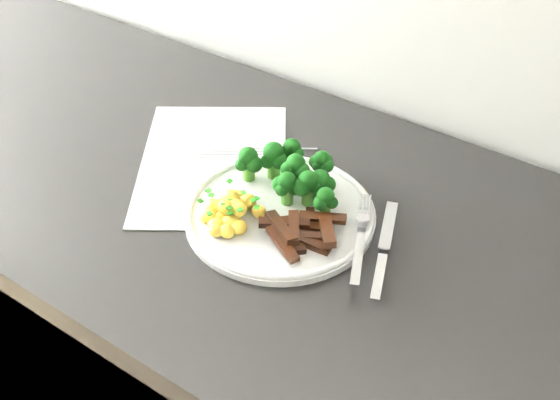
{
  "coord_description": "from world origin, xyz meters",
  "views": [
    {
      "loc": [
        0.4,
        1.11,
        1.48
      ],
      "look_at": [
        0.0,
        1.67,
        0.91
      ],
      "focal_mm": 44.3,
      "sensor_mm": 36.0,
      "label": 1
    }
  ],
  "objects_px": {
    "plate": "(280,213)",
    "beef_strips": "(300,232)",
    "counter": "(250,386)",
    "potatoes": "(229,212)",
    "fork": "(360,242)",
    "broccoli": "(294,172)",
    "knife": "(382,260)",
    "recipe_paper": "(214,162)"
  },
  "relations": [
    {
      "from": "plate",
      "to": "beef_strips",
      "type": "relative_size",
      "value": 2.32
    },
    {
      "from": "broccoli",
      "to": "knife",
      "type": "xyz_separation_m",
      "value": [
        0.16,
        -0.05,
        -0.03
      ]
    },
    {
      "from": "plate",
      "to": "fork",
      "type": "distance_m",
      "value": 0.12
    },
    {
      "from": "fork",
      "to": "knife",
      "type": "distance_m",
      "value": 0.04
    },
    {
      "from": "counter",
      "to": "knife",
      "type": "bearing_deg",
      "value": -1.87
    },
    {
      "from": "potatoes",
      "to": "broccoli",
      "type": "bearing_deg",
      "value": 68.78
    },
    {
      "from": "counter",
      "to": "beef_strips",
      "type": "bearing_deg",
      "value": -14.66
    },
    {
      "from": "plate",
      "to": "broccoli",
      "type": "relative_size",
      "value": 1.59
    },
    {
      "from": "recipe_paper",
      "to": "potatoes",
      "type": "relative_size",
      "value": 4.13
    },
    {
      "from": "counter",
      "to": "knife",
      "type": "relative_size",
      "value": 13.93
    },
    {
      "from": "broccoli",
      "to": "counter",
      "type": "bearing_deg",
      "value": -144.3
    },
    {
      "from": "counter",
      "to": "knife",
      "type": "xyz_separation_m",
      "value": [
        0.22,
        -0.01,
        0.45
      ]
    },
    {
      "from": "broccoli",
      "to": "knife",
      "type": "height_order",
      "value": "broccoli"
    },
    {
      "from": "recipe_paper",
      "to": "knife",
      "type": "distance_m",
      "value": 0.31
    },
    {
      "from": "potatoes",
      "to": "fork",
      "type": "bearing_deg",
      "value": 16.97
    },
    {
      "from": "broccoli",
      "to": "plate",
      "type": "bearing_deg",
      "value": -78.69
    },
    {
      "from": "beef_strips",
      "to": "knife",
      "type": "height_order",
      "value": "beef_strips"
    },
    {
      "from": "counter",
      "to": "potatoes",
      "type": "xyz_separation_m",
      "value": [
        0.02,
        -0.05,
        0.46
      ]
    },
    {
      "from": "beef_strips",
      "to": "plate",
      "type": "bearing_deg",
      "value": 152.44
    },
    {
      "from": "potatoes",
      "to": "fork",
      "type": "relative_size",
      "value": 0.55
    },
    {
      "from": "potatoes",
      "to": "recipe_paper",
      "type": "bearing_deg",
      "value": 137.67
    },
    {
      "from": "potatoes",
      "to": "beef_strips",
      "type": "distance_m",
      "value": 0.1
    },
    {
      "from": "recipe_paper",
      "to": "broccoli",
      "type": "relative_size",
      "value": 2.29
    },
    {
      "from": "recipe_paper",
      "to": "beef_strips",
      "type": "distance_m",
      "value": 0.21
    },
    {
      "from": "recipe_paper",
      "to": "broccoli",
      "type": "xyz_separation_m",
      "value": [
        0.14,
        0.0,
        0.04
      ]
    },
    {
      "from": "counter",
      "to": "potatoes",
      "type": "height_order",
      "value": "potatoes"
    },
    {
      "from": "recipe_paper",
      "to": "fork",
      "type": "distance_m",
      "value": 0.27
    },
    {
      "from": "counter",
      "to": "recipe_paper",
      "type": "bearing_deg",
      "value": 153.88
    },
    {
      "from": "broccoli",
      "to": "potatoes",
      "type": "xyz_separation_m",
      "value": [
        -0.04,
        -0.1,
        -0.02
      ]
    },
    {
      "from": "beef_strips",
      "to": "fork",
      "type": "bearing_deg",
      "value": 21.33
    },
    {
      "from": "fork",
      "to": "beef_strips",
      "type": "bearing_deg",
      "value": -158.67
    },
    {
      "from": "broccoli",
      "to": "beef_strips",
      "type": "bearing_deg",
      "value": -51.42
    },
    {
      "from": "recipe_paper",
      "to": "beef_strips",
      "type": "height_order",
      "value": "beef_strips"
    },
    {
      "from": "fork",
      "to": "broccoli",
      "type": "bearing_deg",
      "value": 160.67
    },
    {
      "from": "counter",
      "to": "fork",
      "type": "relative_size",
      "value": 14.65
    },
    {
      "from": "potatoes",
      "to": "knife",
      "type": "distance_m",
      "value": 0.21
    },
    {
      "from": "counter",
      "to": "plate",
      "type": "height_order",
      "value": "plate"
    },
    {
      "from": "fork",
      "to": "knife",
      "type": "height_order",
      "value": "fork"
    },
    {
      "from": "potatoes",
      "to": "counter",
      "type": "bearing_deg",
      "value": 111.91
    },
    {
      "from": "fork",
      "to": "recipe_paper",
      "type": "bearing_deg",
      "value": 170.99
    },
    {
      "from": "plate",
      "to": "broccoli",
      "type": "height_order",
      "value": "broccoli"
    },
    {
      "from": "knife",
      "to": "fork",
      "type": "bearing_deg",
      "value": 172.84
    }
  ]
}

